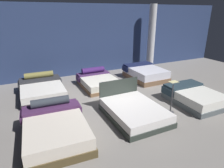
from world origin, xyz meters
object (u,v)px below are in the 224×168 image
Objects in this scene: bed_5 at (145,73)px; price_sign at (171,101)px; bed_0 at (55,128)px; bed_2 at (194,96)px; bed_4 at (98,81)px; support_pillar at (151,38)px; bed_1 at (134,111)px; bed_3 at (42,89)px.

bed_5 is 3.45m from price_sign.
bed_0 reaches higher than bed_2.
support_pillar reaches higher than bed_4.
bed_5 is (2.48, 2.94, 0.08)m from bed_1.
bed_5 is 0.57× the size of support_pillar.
bed_0 is at bearing -89.81° from bed_3.
support_pillar is (6.17, 4.40, 1.47)m from bed_0.
bed_5 is 1.84× the size of price_sign.
bed_0 is at bearing 176.15° from price_sign.
bed_2 is 1.00× the size of bed_4.
bed_2 is at bearing -106.04° from support_pillar.
bed_3 is at bearing 136.91° from price_sign.
bed_3 is 1.11× the size of bed_5.
bed_5 is (4.87, 2.97, 0.01)m from bed_0.
bed_2 is 3.01m from bed_5.
bed_1 is at bearing -90.46° from bed_4.
bed_3 is at bearing 178.27° from bed_5.
bed_1 is 3.00m from bed_4.
bed_4 is at bearing -160.01° from support_pillar.
bed_2 is 3.94m from bed_4.
bed_0 is at bearing -178.97° from bed_1.
bed_3 is 2.04× the size of price_sign.
bed_0 is at bearing -144.48° from support_pillar.
price_sign is at bearing -0.51° from bed_0.
price_sign is (3.58, -3.35, 0.18)m from bed_3.
bed_3 is (-4.84, 3.14, -0.00)m from bed_2.
bed_1 is at bearing 179.53° from bed_2.
bed_5 is at bearing 68.99° from price_sign.
bed_1 is at bearing 4.23° from bed_0.
bed_1 is 0.60× the size of support_pillar.
price_sign reaches higher than bed_1.
bed_0 is 4.89m from bed_2.
bed_2 is 1.29m from price_sign.
support_pillar is (6.11, 1.30, 1.51)m from bed_3.
bed_1 is at bearing -130.31° from bed_5.
bed_3 reaches higher than bed_5.
bed_3 is 4.91m from price_sign.
bed_5 is at bearing 34.74° from bed_0.
bed_2 is 4.86m from support_pillar.
bed_4 is 2.45m from bed_5.
bed_0 is 1.06× the size of bed_1.
bed_0 is 2.09× the size of price_sign.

